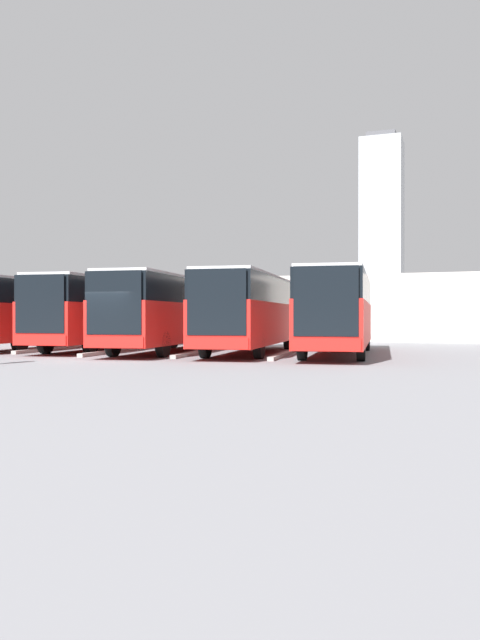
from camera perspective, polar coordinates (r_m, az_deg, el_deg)
name	(u,v)px	position (r m, az deg, el deg)	size (l,w,h in m)	color
ground_plane	(104,360)	(23.64, -12.30, -3.57)	(600.00, 600.00, 0.00)	gray
bus_0	(338,310)	(26.30, 8.99, 0.91)	(3.72, 11.93, 3.38)	red
curb_divider_0	(283,355)	(25.09, 3.96, -3.17)	(0.24, 5.79, 0.15)	#9E9E99
bus_1	(251,310)	(27.21, 1.06, 0.90)	(3.72, 11.93, 3.38)	red
curb_divider_1	(195,353)	(26.32, -4.10, -3.01)	(0.24, 5.79, 0.15)	#9E9E99
bus_2	(169,310)	(28.28, -6.55, 0.87)	(3.72, 11.93, 3.38)	red
curb_divider_2	(111,352)	(27.71, -11.69, -2.85)	(0.24, 5.79, 0.15)	#9E9E99
bus_3	(105,311)	(30.83, -12.27, 0.82)	(3.72, 11.93, 3.38)	red
curb_divider_3	(49,349)	(30.50, -17.04, -2.57)	(0.24, 5.79, 0.15)	#9E9E99
bus_4	(42,311)	(33.17, -17.66, 0.77)	(3.72, 11.93, 3.38)	red
station_building	(287,309)	(47.36, 4.34, 1.01)	(35.80, 14.05, 4.33)	beige
office_tower	(382,229)	(267.72, 12.85, 8.11)	(16.79, 16.79, 77.39)	#ADB2B7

